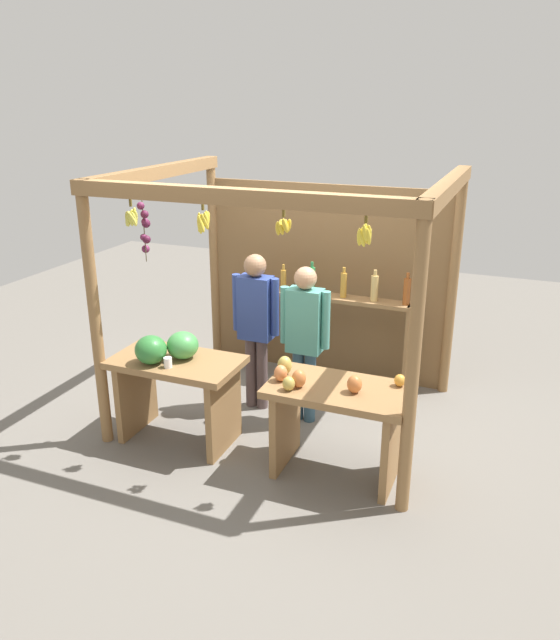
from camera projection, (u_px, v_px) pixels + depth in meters
ground_plane at (288, 413)px, 6.13m from camera, size 12.00×12.00×0.00m
market_stall at (305, 266)px, 6.07m from camera, size 2.82×2.28×2.34m
fruit_counter_left at (175, 374)px, 5.45m from camera, size 1.13×0.64×1.04m
fruit_counter_right at (335, 411)px, 4.97m from camera, size 1.13×0.64×0.95m
bottle_shelf_unit at (328, 315)px, 6.53m from camera, size 1.80×0.22×1.34m
vendor_man at (256, 318)px, 5.96m from camera, size 0.48×0.21×1.58m
vendor_woman at (305, 332)px, 5.71m from camera, size 0.48×0.21×1.53m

